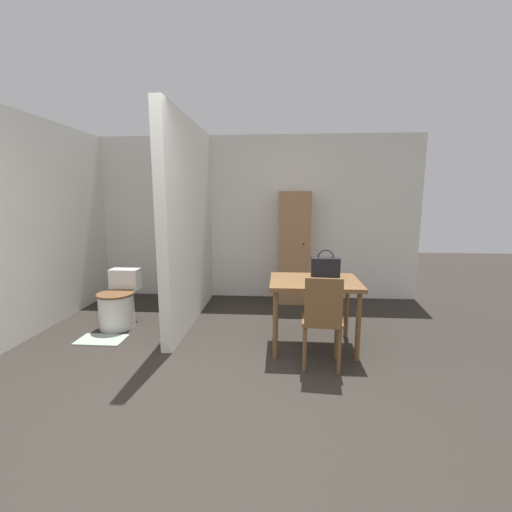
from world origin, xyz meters
TOP-DOWN VIEW (x-y plane):
  - ground_plane at (0.00, 0.00)m, footprint 16.00×16.00m
  - wall_back at (0.00, 3.31)m, footprint 5.42×0.12m
  - wall_left at (-2.27, 1.63)m, footprint 0.12×4.25m
  - partition_wall at (-0.54, 2.19)m, footprint 0.12×2.12m
  - dining_table at (0.96, 1.41)m, footprint 0.92×0.70m
  - wooden_chair at (0.99, 0.94)m, footprint 0.39×0.39m
  - toilet at (-1.38, 1.84)m, footprint 0.44×0.59m
  - handbag at (1.07, 1.44)m, footprint 0.28×0.14m
  - wooden_cabinet at (0.81, 3.03)m, footprint 0.46×0.43m
  - bath_mat at (-1.38, 1.40)m, footprint 0.51×0.31m

SIDE VIEW (x-z plane):
  - ground_plane at x=0.00m, z-range 0.00..0.00m
  - bath_mat at x=-1.38m, z-range 0.00..0.01m
  - toilet at x=-1.38m, z-range -0.06..0.61m
  - wooden_chair at x=0.99m, z-range 0.04..0.93m
  - dining_table at x=0.96m, z-range 0.27..0.99m
  - wooden_cabinet at x=0.81m, z-range 0.00..1.66m
  - handbag at x=1.07m, z-range 0.69..1.00m
  - wall_back at x=0.00m, z-range 0.00..2.50m
  - wall_left at x=-2.27m, z-range 0.00..2.50m
  - partition_wall at x=-0.54m, z-range 0.00..2.50m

